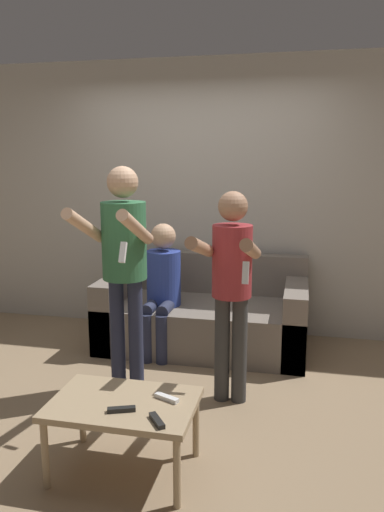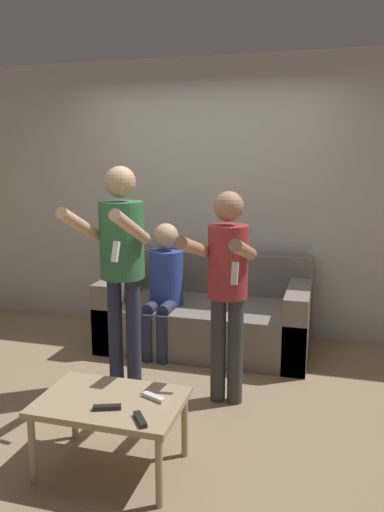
{
  "view_description": "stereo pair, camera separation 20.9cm",
  "coord_description": "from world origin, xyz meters",
  "px_view_note": "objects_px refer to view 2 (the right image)",
  "views": [
    {
      "loc": [
        0.98,
        -3.36,
        1.77
      ],
      "look_at": [
        0.13,
        0.52,
        0.97
      ],
      "focal_mm": 35.0,
      "sensor_mm": 36.0,
      "label": 1
    },
    {
      "loc": [
        1.19,
        -3.31,
        1.77
      ],
      "look_at": [
        0.13,
        0.52,
        0.97
      ],
      "focal_mm": 35.0,
      "sensor_mm": 36.0,
      "label": 2
    }
  ],
  "objects_px": {
    "remote_mid": "(107,407)",
    "couch": "(207,317)",
    "person_seated": "(164,282)",
    "remote_near": "(140,419)",
    "coffee_table": "(111,407)",
    "person_standing_right": "(227,277)",
    "remote_far": "(154,397)",
    "person_standing_left": "(121,253)"
  },
  "relations": [
    {
      "from": "coffee_table",
      "to": "remote_far",
      "type": "distance_m",
      "value": 0.25
    },
    {
      "from": "couch",
      "to": "person_standing_right",
      "type": "distance_m",
      "value": 1.31
    },
    {
      "from": "remote_mid",
      "to": "couch",
      "type": "bearing_deg",
      "value": 89.02
    },
    {
      "from": "person_standing_right",
      "to": "coffee_table",
      "type": "distance_m",
      "value": 1.19
    },
    {
      "from": "person_standing_right",
      "to": "remote_near",
      "type": "distance_m",
      "value": 1.24
    },
    {
      "from": "remote_near",
      "to": "coffee_table",
      "type": "bearing_deg",
      "value": 143.92
    },
    {
      "from": "couch",
      "to": "person_standing_right",
      "type": "xyz_separation_m",
      "value": [
        0.4,
        -1.07,
        0.66
      ]
    },
    {
      "from": "person_seated",
      "to": "coffee_table",
      "type": "bearing_deg",
      "value": -81.14
    },
    {
      "from": "remote_mid",
      "to": "person_seated",
      "type": "bearing_deg",
      "value": 99.26
    },
    {
      "from": "coffee_table",
      "to": "person_standing_left",
      "type": "bearing_deg",
      "value": 109.07
    },
    {
      "from": "coffee_table",
      "to": "remote_near",
      "type": "bearing_deg",
      "value": -36.08
    },
    {
      "from": "couch",
      "to": "remote_far",
      "type": "height_order",
      "value": "couch"
    },
    {
      "from": "person_standing_left",
      "to": "remote_mid",
      "type": "relative_size",
      "value": 11.1
    },
    {
      "from": "remote_near",
      "to": "remote_far",
      "type": "distance_m",
      "value": 0.25
    },
    {
      "from": "remote_near",
      "to": "remote_mid",
      "type": "distance_m",
      "value": 0.23
    },
    {
      "from": "couch",
      "to": "remote_far",
      "type": "relative_size",
      "value": 12.39
    },
    {
      "from": "person_standing_right",
      "to": "remote_mid",
      "type": "xyz_separation_m",
      "value": [
        -0.43,
        -1.05,
        -0.5
      ]
    },
    {
      "from": "person_standing_left",
      "to": "remote_near",
      "type": "xyz_separation_m",
      "value": [
        0.58,
        -1.13,
        -0.62
      ]
    },
    {
      "from": "person_standing_left",
      "to": "remote_near",
      "type": "relative_size",
      "value": 11.96
    },
    {
      "from": "couch",
      "to": "person_standing_left",
      "type": "distance_m",
      "value": 1.37
    },
    {
      "from": "person_standing_left",
      "to": "remote_far",
      "type": "xyz_separation_m",
      "value": [
        0.56,
        -0.89,
        -0.62
      ]
    },
    {
      "from": "person_seated",
      "to": "remote_near",
      "type": "height_order",
      "value": "person_seated"
    },
    {
      "from": "person_standing_left",
      "to": "remote_mid",
      "type": "height_order",
      "value": "person_standing_left"
    },
    {
      "from": "remote_near",
      "to": "person_standing_right",
      "type": "bearing_deg",
      "value": 79.07
    },
    {
      "from": "remote_mid",
      "to": "remote_near",
      "type": "bearing_deg",
      "value": -17.57
    },
    {
      "from": "person_standing_right",
      "to": "couch",
      "type": "bearing_deg",
      "value": 110.43
    },
    {
      "from": "person_standing_left",
      "to": "coffee_table",
      "type": "xyz_separation_m",
      "value": [
        0.33,
        -0.95,
        -0.68
      ]
    },
    {
      "from": "person_standing_right",
      "to": "person_seated",
      "type": "relative_size",
      "value": 1.3
    },
    {
      "from": "person_seated",
      "to": "person_standing_left",
      "type": "bearing_deg",
      "value": -93.78
    },
    {
      "from": "person_standing_left",
      "to": "person_standing_right",
      "type": "height_order",
      "value": "person_standing_left"
    },
    {
      "from": "person_standing_right",
      "to": "remote_mid",
      "type": "bearing_deg",
      "value": -112.4
    },
    {
      "from": "coffee_table",
      "to": "remote_far",
      "type": "relative_size",
      "value": 5.32
    },
    {
      "from": "couch",
      "to": "remote_far",
      "type": "xyz_separation_m",
      "value": [
        0.17,
        -1.94,
        0.16
      ]
    },
    {
      "from": "couch",
      "to": "person_seated",
      "type": "height_order",
      "value": "person_seated"
    },
    {
      "from": "person_standing_left",
      "to": "person_standing_right",
      "type": "distance_m",
      "value": 0.8
    },
    {
      "from": "person_seated",
      "to": "coffee_table",
      "type": "distance_m",
      "value": 1.81
    },
    {
      "from": "person_standing_right",
      "to": "remote_near",
      "type": "relative_size",
      "value": 10.8
    },
    {
      "from": "person_seated",
      "to": "remote_mid",
      "type": "height_order",
      "value": "person_seated"
    },
    {
      "from": "coffee_table",
      "to": "remote_near",
      "type": "height_order",
      "value": "remote_near"
    },
    {
      "from": "remote_near",
      "to": "remote_mid",
      "type": "bearing_deg",
      "value": 162.43
    },
    {
      "from": "couch",
      "to": "remote_far",
      "type": "bearing_deg",
      "value": -85.13
    },
    {
      "from": "person_seated",
      "to": "remote_mid",
      "type": "bearing_deg",
      "value": -80.74
    }
  ]
}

